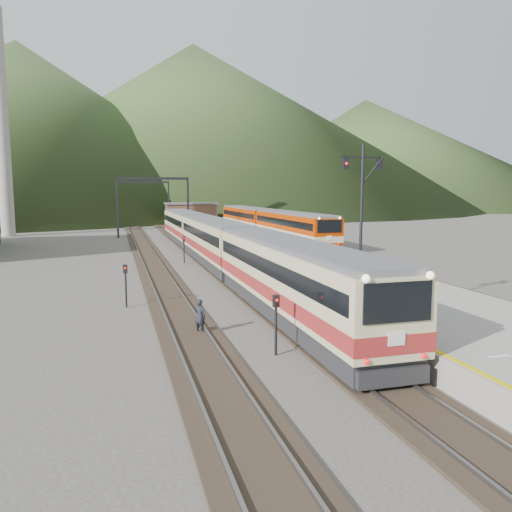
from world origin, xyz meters
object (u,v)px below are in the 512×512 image
object	(u,v)px
signal_mast	(362,206)
worker	(200,317)
second_train	(266,222)
main_train	(214,242)

from	to	relation	value
signal_mast	worker	xyz separation A→B (m)	(-7.64, -0.35, -4.61)
second_train	worker	distance (m)	45.69
main_train	signal_mast	xyz separation A→B (m)	(3.14, -19.54, 3.48)
signal_mast	main_train	bearing A→B (deg)	99.13
worker	main_train	bearing A→B (deg)	-57.93
main_train	signal_mast	size ratio (longest dim) A/B	7.77
second_train	worker	bearing A→B (deg)	-110.51
worker	signal_mast	bearing A→B (deg)	-132.58
main_train	second_train	bearing A→B (deg)	63.33
main_train	worker	size ratio (longest dim) A/B	36.80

